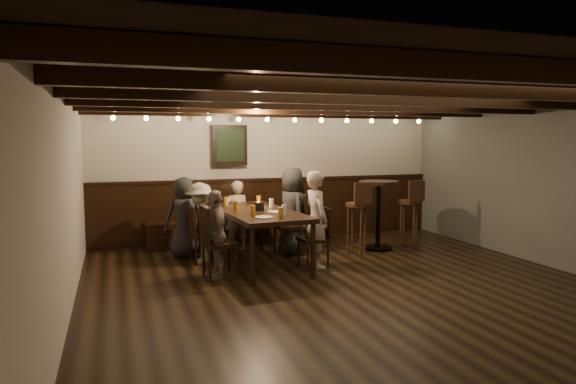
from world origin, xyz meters
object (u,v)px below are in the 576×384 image
object	(u,v)px
chair_left_far	(218,256)
chair_right_near	(290,236)
dining_table	(257,215)
person_right_far	(316,219)
chair_left_near	(203,245)
bar_stool_left	(357,227)
person_left_near	(200,223)
person_bench_centre	(237,216)
person_bench_left	(184,217)
chair_right_far	(314,249)
person_right_near	(292,211)
high_top_table	(378,205)
person_left_far	(216,234)
person_bench_right	(290,213)
bar_stool_right	(409,224)

from	to	relation	value
chair_left_far	chair_right_near	distance (m)	1.70
chair_right_near	dining_table	bearing A→B (deg)	121.98
chair_left_far	person_right_far	size ratio (longest dim) A/B	0.69
chair_left_near	bar_stool_left	size ratio (longest dim) A/B	0.72
person_right_far	bar_stool_left	distance (m)	1.12
person_left_near	chair_left_far	bearing A→B (deg)	1.88
person_bench_centre	person_left_near	size ratio (longest dim) A/B	0.97
chair_right_near	person_bench_left	distance (m)	1.72
chair_right_far	person_left_near	xyz separation A→B (m)	(-1.53, 0.80, 0.34)
chair_left_near	person_right_near	size ratio (longest dim) A/B	0.61
chair_right_near	person_bench_centre	xyz separation A→B (m)	(-0.76, 0.55, 0.29)
chair_left_far	chair_right_far	xyz separation A→B (m)	(1.44, 0.10, -0.03)
chair_right_far	high_top_table	size ratio (longest dim) A/B	0.75
chair_right_near	person_left_near	size ratio (longest dim) A/B	0.81
person_left_far	person_left_near	bearing A→B (deg)	180.00
person_bench_right	high_top_table	distance (m)	1.50
person_left_far	chair_right_far	bearing A→B (deg)	90.00
person_bench_right	person_left_near	xyz separation A→B (m)	(-1.62, -0.56, -0.00)
person_bench_left	high_top_table	size ratio (longest dim) A/B	1.10
chair_left_near	person_bench_left	distance (m)	0.62
person_left_far	person_right_near	bearing A→B (deg)	120.96
person_bench_right	chair_right_far	bearing A→B (deg)	82.34
person_bench_left	person_right_far	xyz separation A→B (m)	(1.74, -1.24, 0.07)
person_left_far	bar_stool_left	xyz separation A→B (m)	(2.43, 0.66, -0.16)
person_right_near	bar_stool_left	distance (m)	1.08
person_left_far	bar_stool_left	size ratio (longest dim) A/B	1.01
chair_left_near	chair_left_far	size ratio (longest dim) A/B	0.88
person_left_near	person_right_far	world-z (taller)	person_right_far
high_top_table	bar_stool_right	xyz separation A→B (m)	(0.50, -0.16, -0.33)
high_top_table	person_bench_left	bearing A→B (deg)	171.49
chair_right_near	person_left_far	xyz separation A→B (m)	(-1.41, -1.00, 0.30)
chair_left_near	chair_right_near	distance (m)	1.44
bar_stool_right	person_bench_right	bearing A→B (deg)	149.35
chair_right_far	person_right_far	size ratio (longest dim) A/B	0.62
person_left_far	chair_right_near	bearing A→B (deg)	121.47
person_bench_left	person_right_far	bearing A→B (deg)	140.71
person_bench_right	person_right_near	world-z (taller)	person_right_near
chair_left_far	person_left_near	distance (m)	0.95
person_bench_right	bar_stool_right	bearing A→B (deg)	154.23
high_top_table	bar_stool_left	xyz separation A→B (m)	(-0.50, -0.21, -0.33)
chair_right_far	bar_stool_right	xyz separation A→B (m)	(1.96, 0.61, 0.17)
chair_right_far	high_top_table	xyz separation A→B (m)	(1.46, 0.76, 0.50)
bar_stool_right	person_right_near	bearing A→B (deg)	162.86
dining_table	bar_stool_right	bearing A→B (deg)	0.47
person_bench_right	high_top_table	bearing A→B (deg)	152.64
dining_table	person_bench_centre	distance (m)	1.06
chair_right_far	person_left_far	size ratio (longest dim) A/B	0.73
bar_stool_left	person_bench_centre	bearing A→B (deg)	147.26
chair_right_near	person_right_far	xyz separation A→B (m)	(0.09, -0.90, 0.41)
chair_right_near	person_bench_right	size ratio (longest dim) A/B	0.80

